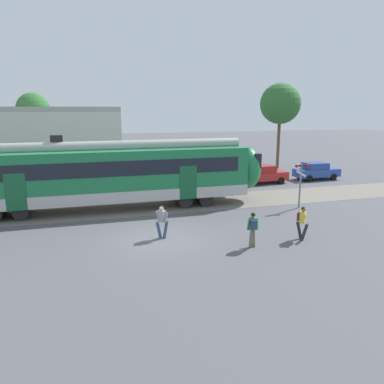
{
  "coord_description": "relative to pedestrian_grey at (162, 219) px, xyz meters",
  "views": [
    {
      "loc": [
        -3.43,
        -17.13,
        6.28
      ],
      "look_at": [
        2.42,
        2.88,
        1.6
      ],
      "focal_mm": 35.0,
      "sensor_mm": 36.0,
      "label": 1
    }
  ],
  "objects": [
    {
      "name": "pedestrian_grey",
      "position": [
        0.0,
        0.0,
        0.0
      ],
      "size": [
        0.71,
        0.5,
        1.67
      ],
      "color": "navy",
      "rests_on": "ground"
    },
    {
      "name": "street_tree_right",
      "position": [
        16.31,
        18.13,
        5.75
      ],
      "size": [
        4.16,
        4.16,
        8.82
      ],
      "color": "brown",
      "rests_on": "ground"
    },
    {
      "name": "crossing_signal",
      "position": [
        9.63,
        3.15,
        1.05
      ],
      "size": [
        0.96,
        0.22,
        3.0
      ],
      "color": "gray",
      "rests_on": "ground"
    },
    {
      "name": "parked_car_blue",
      "position": [
        16.49,
        11.41,
        -0.18
      ],
      "size": [
        4.02,
        1.79,
        1.54
      ],
      "color": "#284799",
      "rests_on": "ground"
    },
    {
      "name": "ground_plane",
      "position": [
        -0.09,
        -0.14,
        -0.96
      ],
      "size": [
        160.0,
        160.0,
        0.0
      ],
      "primitive_type": "plane",
      "color": "#515156"
    },
    {
      "name": "pedestrian_yellow",
      "position": [
        6.48,
        -2.1,
        0.03
      ],
      "size": [
        0.52,
        0.67,
        1.67
      ],
      "color": "#28282D",
      "rests_on": "ground"
    },
    {
      "name": "parked_car_red",
      "position": [
        11.15,
        11.18,
        -0.18
      ],
      "size": [
        4.08,
        1.92,
        1.54
      ],
      "color": "#B22323",
      "rests_on": "ground"
    },
    {
      "name": "pedestrian_green",
      "position": [
        3.72,
        -2.4,
        0.03
      ],
      "size": [
        0.61,
        0.61,
        1.67
      ],
      "color": "#6B6051",
      "rests_on": "ground"
    },
    {
      "name": "street_tree_left",
      "position": [
        -7.52,
        19.13,
        5.14
      ],
      "size": [
        2.89,
        2.89,
        7.63
      ],
      "color": "brown",
      "rests_on": "ground"
    }
  ]
}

